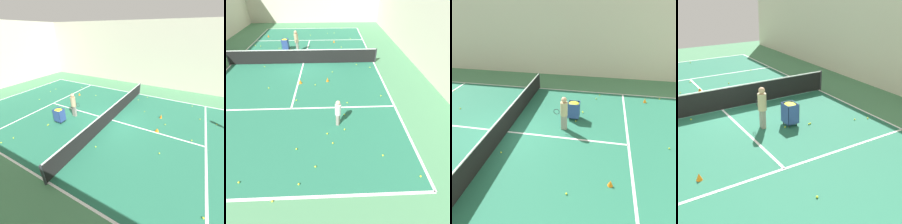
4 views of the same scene
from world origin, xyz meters
The scene contains 24 objects.
ground_plane centered at (0.00, 0.00, 0.00)m, with size 30.58×30.58×0.00m, color #477F56.
court_playing_area centered at (0.00, 0.00, 0.00)m, with size 10.90×20.56×0.00m.
line_sideline_left centered at (-5.45, 0.00, 0.01)m, with size 0.10×20.56×0.00m, color white.
line_service_far centered at (0.00, 5.65, 0.01)m, with size 10.90×0.10×0.00m, color white.
line_centre_service centered at (0.00, 0.00, 0.01)m, with size 0.10×11.31×0.00m, color white.
hall_enclosure_left centered at (-8.54, 0.00, 3.17)m, with size 0.15×26.88×6.34m.
tennis_net centered at (0.00, 0.00, 0.55)m, with size 11.20×0.10×1.06m.
coach_at_net centered at (-0.76, 2.62, 0.98)m, with size 0.36×0.67×1.72m.
ball_cart centered at (-1.84, 2.95, 0.67)m, with size 0.52×0.59×0.96m.
training_cone_1 centered at (-4.47, 6.90, 0.14)m, with size 0.17×0.17×0.28m, color orange.
training_cone_3 centered at (2.47, 4.86, 0.12)m, with size 0.19×0.19×0.23m, color orange.
tennis_ball_0 centered at (-4.99, 4.18, 0.04)m, with size 0.07×0.07×0.07m, color yellow.
tennis_ball_6 centered at (-4.43, 3.99, 0.04)m, with size 0.07×0.07×0.07m, color yellow.
tennis_ball_8 centered at (-1.68, -3.60, 0.04)m, with size 0.07×0.07×0.07m, color yellow.
tennis_ball_12 centered at (-2.49, 3.37, 0.04)m, with size 0.07×0.07×0.07m, color yellow.
tennis_ball_13 centered at (1.53, 0.37, 0.04)m, with size 0.07×0.07×0.07m, color yellow.
tennis_ball_21 centered at (-4.50, 6.99, 0.04)m, with size 0.07×0.07×0.07m, color yellow.
tennis_ball_22 centered at (-1.52, 3.10, 0.04)m, with size 0.07×0.07×0.07m, color yellow.
tennis_ball_25 centered at (-3.96, -5.55, 0.04)m, with size 0.07×0.07×0.07m, color yellow.
tennis_ball_27 centered at (-2.80, -0.54, 0.04)m, with size 0.07×0.07×0.07m, color yellow.
tennis_ball_32 centered at (-2.59, 3.34, 0.04)m, with size 0.07×0.07×0.07m, color yellow.
tennis_ball_33 centered at (-5.10, 7.88, 0.04)m, with size 0.07×0.07×0.07m, color yellow.
tennis_ball_34 centered at (3.12, 3.43, 0.04)m, with size 0.07×0.07×0.07m, color yellow.
tennis_ball_35 centered at (-0.04, 7.35, 0.04)m, with size 0.07×0.07×0.07m, color yellow.
Camera 3 is at (8.06, 4.27, 5.94)m, focal length 35.00 mm.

